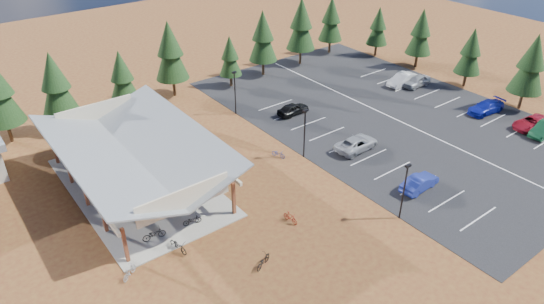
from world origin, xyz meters
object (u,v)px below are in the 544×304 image
object	(u,v)px
bike_14	(278,154)
car_7	(486,107)
bike_12	(263,261)
car_4	(293,109)
bike_0	(154,234)
bike_15	(243,162)
car_9	(402,79)
car_2	(356,144)
lamp_post_0	(404,188)
bike_8	(178,246)
car_1	(420,183)
trash_bin_0	(214,180)
car_6	(532,123)
bike_3	(85,164)
bike_1	(128,187)
lamp_post_2	(235,90)
bike_7	(142,138)
lamp_post_1	(305,130)
bike_9	(129,272)
bike_2	(100,176)
bike_6	(166,159)
bike_pavilion	(133,150)
bike_4	(192,220)
car_8	(417,81)
bike_11	(290,217)
trash_bin_1	(203,169)

from	to	relation	value
bike_14	car_7	distance (m)	25.91
bike_12	car_4	world-z (taller)	car_4
bike_0	bike_15	xyz separation A→B (m)	(11.27, 4.48, -0.07)
bike_12	car_9	world-z (taller)	car_9
car_4	car_2	bearing A→B (deg)	178.41
lamp_post_0	bike_15	world-z (taller)	lamp_post_0
bike_8	car_1	bearing A→B (deg)	-25.96
trash_bin_0	car_6	size ratio (longest dim) A/B	0.19
bike_3	car_4	xyz separation A→B (m)	(22.91, -2.78, 0.05)
bike_1	car_7	bearing A→B (deg)	-107.45
lamp_post_0	bike_3	xyz separation A→B (m)	(-17.79, 22.64, -2.32)
bike_14	car_9	world-z (taller)	car_9
lamp_post_2	bike_0	distance (m)	22.44
lamp_post_0	bike_7	distance (m)	26.72
lamp_post_1	bike_9	xyz separation A→B (m)	(-20.10, -4.87, -2.51)
bike_1	car_1	size ratio (longest dim) A/B	0.42
lamp_post_2	bike_2	distance (m)	18.03
bike_7	bike_14	xyz separation A→B (m)	(9.52, -10.52, -0.25)
bike_6	bike_15	size ratio (longest dim) A/B	1.06
lamp_post_1	bike_pavilion	bearing A→B (deg)	161.57
bike_2	car_9	size ratio (longest dim) A/B	0.39
lamp_post_0	car_4	xyz separation A→B (m)	(5.12, 19.86, -2.27)
lamp_post_1	bike_4	world-z (taller)	lamp_post_1
bike_4	bike_2	bearing A→B (deg)	31.56
lamp_post_2	bike_8	xyz separation A→B (m)	(-16.13, -16.58, -2.48)
car_1	car_6	size ratio (longest dim) A/B	0.86
car_8	car_9	distance (m)	1.86
bike_pavilion	bike_15	xyz separation A→B (m)	(9.22, -2.91, -3.31)
bike_1	car_7	world-z (taller)	car_7
bike_8	lamp_post_1	bearing A→B (deg)	5.56
lamp_post_2	bike_0	world-z (taller)	lamp_post_2
bike_6	bike_11	distance (m)	14.49
trash_bin_0	bike_2	size ratio (longest dim) A/B	0.50
bike_9	bike_12	size ratio (longest dim) A/B	0.90
bike_3	car_6	distance (m)	46.41
bike_pavilion	bike_7	world-z (taller)	bike_pavilion
bike_7	bike_3	bearing A→B (deg)	107.67
car_9	bike_2	bearing A→B (deg)	-97.05
bike_pavilion	lamp_post_0	xyz separation A→B (m)	(15.00, -17.00, -0.85)
bike_11	car_4	world-z (taller)	car_4
bike_2	bike_3	world-z (taller)	bike_3
trash_bin_1	bike_2	bearing A→B (deg)	150.96
car_7	bike_1	bearing A→B (deg)	-97.79
lamp_post_1	bike_8	xyz separation A→B (m)	(-16.13, -4.58, -2.48)
car_4	lamp_post_1	bearing A→B (deg)	145.49
trash_bin_0	bike_7	bearing A→B (deg)	100.68
bike_pavilion	bike_0	distance (m)	8.33
bike_4	bike_12	bearing A→B (deg)	-152.82
bike_9	bike_11	distance (m)	12.89
bike_12	bike_14	distance (m)	15.01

